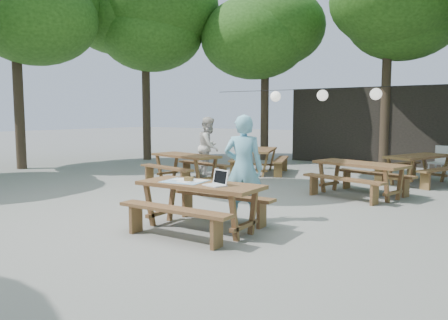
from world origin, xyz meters
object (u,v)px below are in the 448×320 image
main_picnic_table (200,206)px  picnic_table_nw (186,168)px  plastic_chair (439,168)px  second_person (209,147)px  woman (243,168)px

main_picnic_table → picnic_table_nw: size_ratio=0.91×
picnic_table_nw → plastic_chair: (5.56, 4.88, -0.13)m
picnic_table_nw → second_person: (-0.17, 1.34, 0.48)m
second_person → plastic_chair: (5.73, 3.54, -0.61)m
woman → second_person: woman is taller
woman → plastic_chair: woman is taller
woman → plastic_chair: bearing=-126.2°
second_person → plastic_chair: size_ratio=1.94×
second_person → woman: bearing=-151.9°
main_picnic_table → picnic_table_nw: bearing=130.4°
second_person → plastic_chair: second_person is taller
picnic_table_nw → plastic_chair: plastic_chair is taller
picnic_table_nw → woman: woman is taller
main_picnic_table → woman: bearing=72.8°
main_picnic_table → plastic_chair: bearing=74.5°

